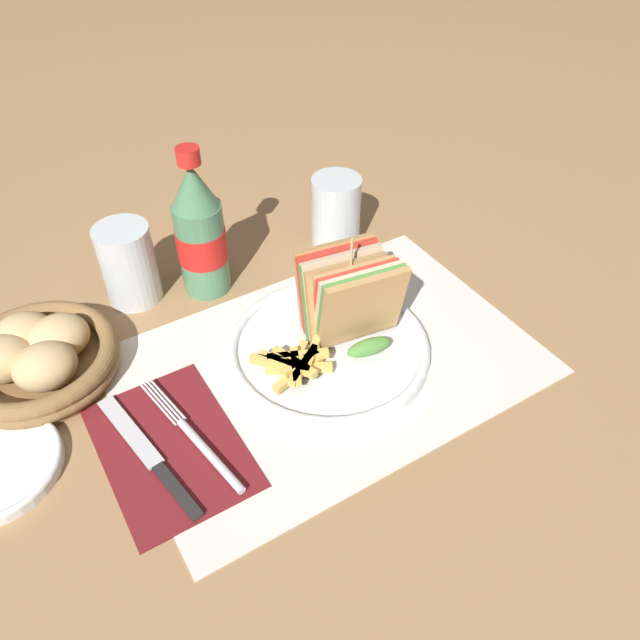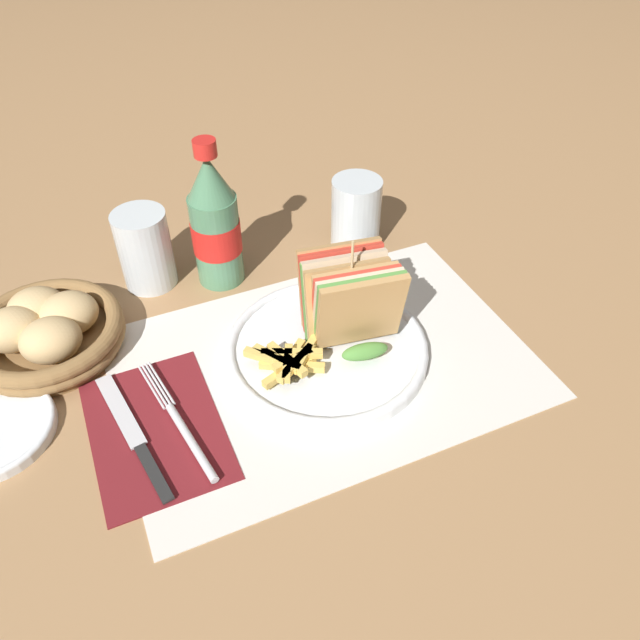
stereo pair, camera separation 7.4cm
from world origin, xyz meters
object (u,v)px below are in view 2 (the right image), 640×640
at_px(plate_main, 327,349).
at_px(bread_basket, 45,331).
at_px(coke_bottle_near, 215,224).
at_px(glass_far, 146,254).
at_px(fork, 184,429).
at_px(glass_near, 356,219).
at_px(knife, 134,435).
at_px(club_sandwich, 351,301).

height_order(plate_main, bread_basket, bread_basket).
xyz_separation_m(coke_bottle_near, glass_far, (-0.09, 0.03, -0.04)).
relative_size(plate_main, glass_far, 2.24).
relative_size(fork, bread_basket, 1.01).
bearing_deg(glass_near, knife, -149.18).
height_order(fork, coke_bottle_near, coke_bottle_near).
bearing_deg(knife, club_sandwich, -1.26).
bearing_deg(knife, fork, -26.71).
relative_size(coke_bottle_near, glass_near, 1.89).
xyz_separation_m(fork, glass_near, (0.32, 0.23, 0.04)).
distance_m(glass_far, bread_basket, 0.16).
relative_size(plate_main, club_sandwich, 1.79).
bearing_deg(bread_basket, glass_near, 5.19).
xyz_separation_m(club_sandwich, glass_far, (-0.19, 0.22, -0.02)).
bearing_deg(coke_bottle_near, bread_basket, -168.41).
bearing_deg(glass_near, coke_bottle_near, 177.62).
relative_size(plate_main, bread_basket, 1.31).
height_order(plate_main, club_sandwich, club_sandwich).
bearing_deg(club_sandwich, fork, -166.19).
xyz_separation_m(glass_far, bread_basket, (-0.14, -0.08, -0.02)).
bearing_deg(glass_near, club_sandwich, -118.09).
bearing_deg(glass_far, club_sandwich, -48.36).
distance_m(club_sandwich, bread_basket, 0.37).
distance_m(fork, coke_bottle_near, 0.28).
height_order(coke_bottle_near, glass_near, coke_bottle_near).
bearing_deg(fork, club_sandwich, 4.41).
bearing_deg(glass_near, plate_main, -124.62).
bearing_deg(glass_near, bread_basket, -174.81).
distance_m(fork, glass_near, 0.40).
height_order(glass_near, glass_far, same).
bearing_deg(club_sandwich, bread_basket, 157.22).
bearing_deg(coke_bottle_near, glass_near, -2.38).
bearing_deg(fork, glass_near, 27.09).
height_order(fork, glass_near, glass_near).
height_order(plate_main, fork, plate_main).
distance_m(plate_main, fork, 0.19).
height_order(fork, bread_basket, bread_basket).
relative_size(fork, glass_far, 1.73).
bearing_deg(fork, bread_basket, 111.09).
distance_m(club_sandwich, fork, 0.23).
relative_size(coke_bottle_near, bread_basket, 1.11).
bearing_deg(bread_basket, plate_main, -26.16).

